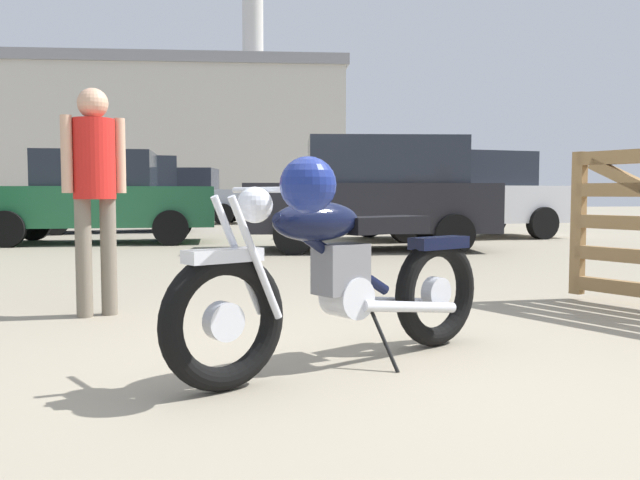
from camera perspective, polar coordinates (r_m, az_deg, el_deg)
ground_plane at (r=3.49m, az=2.27°, el=-10.93°), size 80.00×80.00×0.00m
vintage_motorcycle at (r=3.41m, az=1.64°, el=-2.86°), size 1.87×1.16×1.07m
bystander at (r=5.13m, az=-18.73°, el=5.11°), size 0.43×0.30×1.66m
dark_sedan_left at (r=12.86m, az=-18.46°, el=3.49°), size 4.23×1.98×1.67m
blue_hatchback_right at (r=16.41m, az=-17.27°, el=3.85°), size 4.15×2.38×1.78m
silver_sedan_mid at (r=10.70m, az=4.60°, el=4.06°), size 4.08×2.21×1.78m
red_hatchback_near at (r=13.72m, az=10.96°, el=4.07°), size 4.92×2.54×1.74m
white_estate_far at (r=20.75m, az=-11.66°, el=3.71°), size 4.44×2.47×1.67m
industrial_building at (r=36.16m, az=-12.57°, el=8.31°), size 18.42×12.08×13.64m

